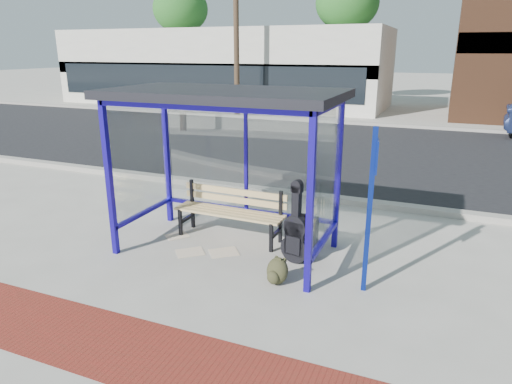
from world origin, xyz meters
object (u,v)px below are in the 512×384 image
at_px(guitar_bag, 296,235).
at_px(backpack, 277,272).
at_px(bench, 231,209).
at_px(suitcase, 304,236).

xyz_separation_m(guitar_bag, backpack, (-0.03, -0.71, -0.25)).
bearing_deg(backpack, bench, 146.11).
relative_size(guitar_bag, backpack, 3.24).
height_order(bench, backpack, bench).
relative_size(guitar_bag, suitcase, 1.77).
distance_m(bench, guitar_bag, 1.33).
height_order(guitar_bag, backpack, guitar_bag).
xyz_separation_m(guitar_bag, suitcase, (0.04, 0.26, -0.12)).
bearing_deg(bench, guitar_bag, -19.31).
relative_size(bench, guitar_bag, 1.57).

